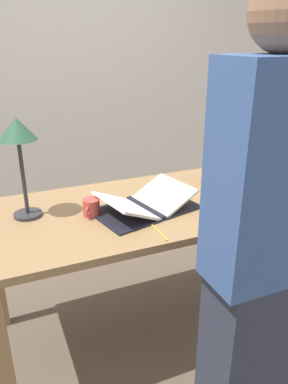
% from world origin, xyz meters
% --- Properties ---
extents(ground_plane, '(12.00, 12.00, 0.00)m').
position_xyz_m(ground_plane, '(0.00, 0.00, 0.00)').
color(ground_plane, brown).
extents(wall_back, '(8.00, 0.06, 2.60)m').
position_xyz_m(wall_back, '(0.00, 1.83, 1.30)').
color(wall_back, silver).
rests_on(wall_back, ground_plane).
extents(reading_desk, '(1.58, 0.77, 0.76)m').
position_xyz_m(reading_desk, '(0.00, 0.00, 0.67)').
color(reading_desk, '#937047').
rests_on(reading_desk, ground_plane).
extents(open_book, '(0.55, 0.41, 0.10)m').
position_xyz_m(open_book, '(-0.02, -0.05, 0.79)').
color(open_book, black).
rests_on(open_book, reading_desk).
extents(book_stack_tall, '(0.25, 0.31, 0.20)m').
position_xyz_m(book_stack_tall, '(0.57, 0.04, 0.86)').
color(book_stack_tall, '#1E284C').
rests_on(book_stack_tall, reading_desk).
extents(book_standing_upright, '(0.06, 0.20, 0.27)m').
position_xyz_m(book_standing_upright, '(0.42, 0.01, 0.90)').
color(book_standing_upright, tan).
rests_on(book_standing_upright, reading_desk).
extents(reading_lamp, '(0.17, 0.17, 0.46)m').
position_xyz_m(reading_lamp, '(-0.55, 0.10, 1.13)').
color(reading_lamp, '#2D2D33').
rests_on(reading_lamp, reading_desk).
extents(coffee_mug, '(0.08, 0.10, 0.08)m').
position_xyz_m(coffee_mug, '(-0.27, -0.01, 0.80)').
color(coffee_mug, '#B74238').
rests_on(coffee_mug, reading_desk).
extents(pencil, '(0.01, 0.17, 0.01)m').
position_xyz_m(pencil, '(-0.05, -0.29, 0.77)').
color(pencil, gold).
rests_on(pencil, reading_desk).
extents(person_reader, '(0.36, 0.23, 1.70)m').
position_xyz_m(person_reader, '(0.09, -0.76, 0.85)').
color(person_reader, '#2D3342').
rests_on(person_reader, ground_plane).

